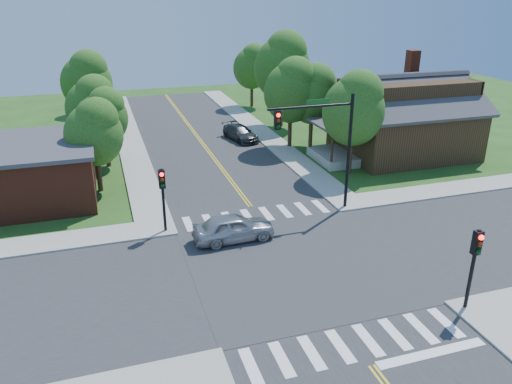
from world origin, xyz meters
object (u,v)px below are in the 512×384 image
object	(u,v)px
signal_pole_nw	(163,189)
house_ne	(404,114)
signal_mast_ne	(324,135)
car_dgrey	(240,133)
car_silver	(233,228)
signal_pole_se	(475,255)

from	to	relation	value
signal_pole_nw	house_ne	bearing A→B (deg)	22.69
signal_mast_ne	signal_pole_nw	distance (m)	9.76
car_dgrey	signal_pole_nw	bearing A→B (deg)	-131.96
car_silver	signal_mast_ne	bearing A→B (deg)	-73.24
car_silver	car_dgrey	size ratio (longest dim) A/B	0.95
signal_mast_ne	signal_pole_se	xyz separation A→B (m)	(1.69, -11.21, -2.19)
signal_mast_ne	car_silver	size ratio (longest dim) A/B	1.61
signal_pole_nw	house_ne	world-z (taller)	house_ne
signal_pole_nw	house_ne	xyz separation A→B (m)	(20.71, 8.66, 0.67)
signal_pole_nw	car_dgrey	world-z (taller)	signal_pole_nw
signal_mast_ne	house_ne	world-z (taller)	signal_mast_ne
signal_pole_se	house_ne	bearing A→B (deg)	64.42
car_silver	signal_pole_se	bearing A→B (deg)	-141.61
signal_pole_se	signal_pole_nw	bearing A→B (deg)	135.00
signal_pole_nw	car_dgrey	distance (m)	18.94
car_silver	house_ne	bearing A→B (deg)	-60.30
signal_pole_nw	car_silver	bearing A→B (deg)	-31.38
signal_mast_ne	signal_pole_se	size ratio (longest dim) A/B	1.89
house_ne	car_silver	distance (m)	20.52
house_ne	signal_pole_nw	bearing A→B (deg)	-157.31
car_silver	car_dgrey	world-z (taller)	car_silver
signal_pole_nw	car_silver	world-z (taller)	signal_pole_nw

